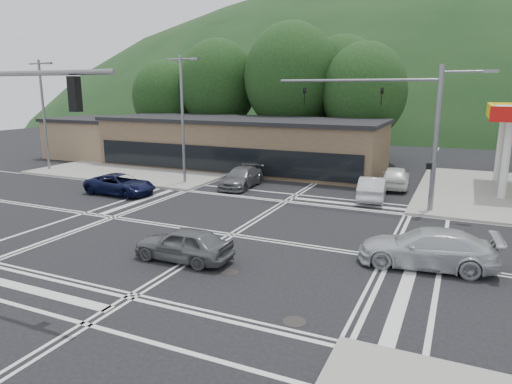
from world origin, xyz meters
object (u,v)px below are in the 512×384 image
at_px(car_blue_west, 120,184).
at_px(car_grey_center, 184,244).
at_px(car_queue_a, 372,188).
at_px(car_northbound, 241,177).
at_px(car_silver_east, 427,248).
at_px(car_queue_b, 395,177).

bearing_deg(car_blue_west, car_grey_center, -126.93).
xyz_separation_m(car_queue_a, car_northbound, (-9.03, -0.05, -0.04)).
height_order(car_silver_east, car_queue_b, car_queue_b).
relative_size(car_grey_center, car_silver_east, 0.79).
relative_size(car_blue_west, car_queue_b, 1.06).
distance_m(car_silver_east, car_queue_b, 14.64).
distance_m(car_blue_west, car_northbound, 8.13).
bearing_deg(car_queue_b, car_blue_west, 25.56).
bearing_deg(car_queue_a, car_blue_west, 12.86).
bearing_deg(car_blue_west, car_queue_a, -69.10).
distance_m(car_blue_west, car_queue_b, 18.61).
bearing_deg(car_queue_b, car_queue_a, 73.94).
xyz_separation_m(car_blue_west, car_queue_b, (16.02, 9.48, 0.10)).
bearing_deg(car_blue_west, car_silver_east, -102.53).
relative_size(car_blue_west, car_grey_center, 1.18).
relative_size(car_blue_west, car_northbound, 1.01).
bearing_deg(car_queue_a, car_silver_east, 104.86).
bearing_deg(car_grey_center, car_queue_b, 161.30).
bearing_deg(car_grey_center, car_silver_east, 109.98).
relative_size(car_grey_center, car_queue_a, 0.91).
bearing_deg(car_silver_east, car_grey_center, -75.65).
distance_m(car_grey_center, car_silver_east, 9.51).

